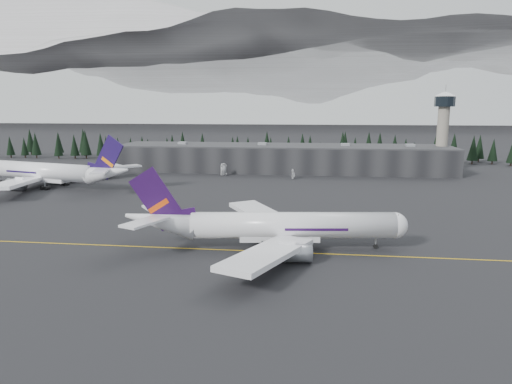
# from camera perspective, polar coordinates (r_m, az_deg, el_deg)

# --- Properties ---
(ground) EXTENTS (1400.00, 1400.00, 0.00)m
(ground) POSITION_cam_1_polar(r_m,az_deg,el_deg) (102.78, -1.39, -7.00)
(ground) COLOR black
(ground) RESTS_ON ground
(taxiline) EXTENTS (400.00, 0.40, 0.02)m
(taxiline) POSITION_cam_1_polar(r_m,az_deg,el_deg) (100.89, -1.55, -7.34)
(taxiline) COLOR gold
(taxiline) RESTS_ON ground
(terminal) EXTENTS (160.00, 30.00, 12.60)m
(terminal) POSITION_cam_1_polar(r_m,az_deg,el_deg) (223.70, 3.33, 4.27)
(terminal) COLOR black
(terminal) RESTS_ON ground
(control_tower) EXTENTS (10.00, 10.00, 37.70)m
(control_tower) POSITION_cam_1_polar(r_m,az_deg,el_deg) (232.96, 22.35, 7.97)
(control_tower) COLOR gray
(control_tower) RESTS_ON ground
(treeline) EXTENTS (360.00, 20.00, 15.00)m
(treeline) POSITION_cam_1_polar(r_m,az_deg,el_deg) (260.33, 3.87, 5.44)
(treeline) COLOR black
(treeline) RESTS_ON ground
(mountain_ridge) EXTENTS (4400.00, 900.00, 420.00)m
(mountain_ridge) POSITION_cam_1_polar(r_m,az_deg,el_deg) (1097.38, 6.40, 8.99)
(mountain_ridge) COLOR white
(mountain_ridge) RESTS_ON ground
(jet_main) EXTENTS (62.59, 57.48, 18.44)m
(jet_main) POSITION_cam_1_polar(r_m,az_deg,el_deg) (100.93, 1.50, -4.26)
(jet_main) COLOR white
(jet_main) RESTS_ON ground
(jet_parked) EXTENTS (70.55, 64.32, 21.13)m
(jet_parked) POSITION_cam_1_polar(r_m,az_deg,el_deg) (194.35, -24.24, 2.28)
(jet_parked) COLOR white
(jet_parked) RESTS_ON ground
(gse_vehicle_a) EXTENTS (4.93, 6.32, 1.60)m
(gse_vehicle_a) POSITION_cam_1_polar(r_m,az_deg,el_deg) (208.20, -4.09, 2.26)
(gse_vehicle_a) COLOR white
(gse_vehicle_a) RESTS_ON ground
(gse_vehicle_b) EXTENTS (4.57, 2.28, 1.50)m
(gse_vehicle_b) POSITION_cam_1_polar(r_m,az_deg,el_deg) (199.38, 4.69, 1.86)
(gse_vehicle_b) COLOR silver
(gse_vehicle_b) RESTS_ON ground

